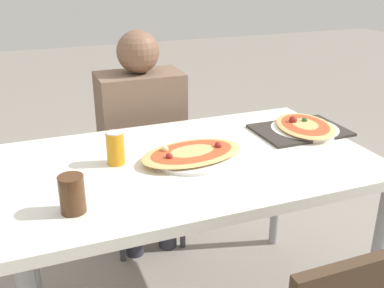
% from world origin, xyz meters
% --- Properties ---
extents(dining_table, '(1.38, 0.84, 0.78)m').
position_xyz_m(dining_table, '(0.00, 0.00, 0.70)').
color(dining_table, silver).
rests_on(dining_table, ground_plane).
extents(chair_far_seated, '(0.40, 0.40, 0.90)m').
position_xyz_m(chair_far_seated, '(-0.03, 0.75, 0.50)').
color(chair_far_seated, '#3F2D1E').
rests_on(chair_far_seated, ground_plane).
extents(person_seated, '(0.42, 0.28, 1.18)m').
position_xyz_m(person_seated, '(-0.03, 0.64, 0.69)').
color(person_seated, '#2D2D38').
rests_on(person_seated, ground_plane).
extents(pizza_main, '(0.44, 0.31, 0.05)m').
position_xyz_m(pizza_main, '(0.00, 0.00, 0.80)').
color(pizza_main, white).
rests_on(pizza_main, dining_table).
extents(soda_can, '(0.07, 0.07, 0.12)m').
position_xyz_m(soda_can, '(-0.28, 0.06, 0.84)').
color(soda_can, orange).
rests_on(soda_can, dining_table).
extents(drink_glass, '(0.08, 0.08, 0.12)m').
position_xyz_m(drink_glass, '(-0.47, -0.23, 0.84)').
color(drink_glass, '#4C2D19').
rests_on(drink_glass, dining_table).
extents(serving_tray, '(0.39, 0.28, 0.01)m').
position_xyz_m(serving_tray, '(0.55, 0.10, 0.78)').
color(serving_tray, '#332D28').
rests_on(serving_tray, dining_table).
extents(pizza_second, '(0.33, 0.40, 0.06)m').
position_xyz_m(pizza_second, '(0.58, 0.10, 0.80)').
color(pizza_second, white).
rests_on(pizza_second, dining_table).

